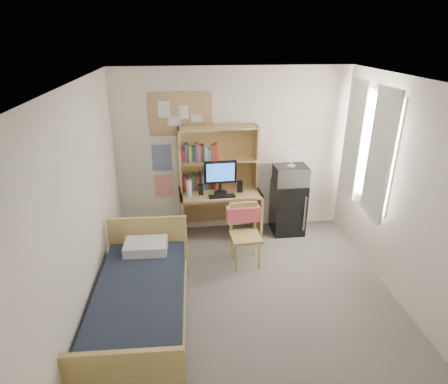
{
  "coord_description": "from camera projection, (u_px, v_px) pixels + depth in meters",
  "views": [
    {
      "loc": [
        -0.71,
        -3.5,
        3.05
      ],
      "look_at": [
        -0.22,
        1.2,
        1.02
      ],
      "focal_mm": 30.0,
      "sensor_mm": 36.0,
      "label": 1
    }
  ],
  "objects": [
    {
      "name": "curtain_right",
      "position": [
        353.0,
        139.0,
        5.46
      ],
      "size": [
        0.04,
        0.55,
        1.7
      ],
      "primitive_type": "cube",
      "color": "white",
      "rests_on": "wall_right"
    },
    {
      "name": "pillow",
      "position": [
        146.0,
        246.0,
        4.64
      ],
      "size": [
        0.53,
        0.38,
        0.12
      ],
      "primitive_type": "cube",
      "rotation": [
        0.0,
        0.0,
        -0.02
      ],
      "color": "white",
      "rests_on": "bed"
    },
    {
      "name": "water_bottle",
      "position": [
        189.0,
        189.0,
        5.55
      ],
      "size": [
        0.08,
        0.08,
        0.25
      ],
      "primitive_type": "cylinder",
      "rotation": [
        0.0,
        0.0,
        0.06
      ],
      "color": "white",
      "rests_on": "desk"
    },
    {
      "name": "bed",
      "position": [
        141.0,
        308.0,
        4.08
      ],
      "size": [
        1.02,
        1.96,
        0.53
      ],
      "primitive_type": "cube",
      "rotation": [
        0.0,
        0.0,
        -0.02
      ],
      "color": "black",
      "rests_on": "floor"
    },
    {
      "name": "mini_fridge",
      "position": [
        288.0,
        207.0,
        6.06
      ],
      "size": [
        0.51,
        0.51,
        0.85
      ],
      "primitive_type": "cube",
      "rotation": [
        0.0,
        0.0,
        0.01
      ],
      "color": "black",
      "rests_on": "floor"
    },
    {
      "name": "speaker_right",
      "position": [
        240.0,
        187.0,
        5.71
      ],
      "size": [
        0.08,
        0.08,
        0.18
      ],
      "primitive_type": "cube",
      "rotation": [
        0.0,
        0.0,
        0.06
      ],
      "color": "black",
      "rests_on": "desk"
    },
    {
      "name": "floor",
      "position": [
        253.0,
        309.0,
        4.48
      ],
      "size": [
        3.6,
        4.2,
        0.02
      ],
      "primitive_type": "cube",
      "color": "slate",
      "rests_on": "ground"
    },
    {
      "name": "microwave",
      "position": [
        291.0,
        175.0,
        5.82
      ],
      "size": [
        0.51,
        0.39,
        0.29
      ],
      "primitive_type": "cube",
      "rotation": [
        0.0,
        0.0,
        0.01
      ],
      "color": "silver",
      "rests_on": "mini_fridge"
    },
    {
      "name": "poster_japan",
      "position": [
        164.0,
        186.0,
        5.97
      ],
      "size": [
        0.28,
        0.01,
        0.36
      ],
      "primitive_type": "cube",
      "color": "#EE3E2A",
      "rests_on": "wall_back"
    },
    {
      "name": "desk_fan",
      "position": [
        292.0,
        157.0,
        5.7
      ],
      "size": [
        0.25,
        0.25,
        0.31
      ],
      "primitive_type": "cylinder",
      "rotation": [
        0.0,
        0.0,
        0.01
      ],
      "color": "white",
      "rests_on": "microwave"
    },
    {
      "name": "wall_left",
      "position": [
        81.0,
        219.0,
        3.79
      ],
      "size": [
        0.04,
        4.2,
        2.6
      ],
      "primitive_type": "cube",
      "color": "white",
      "rests_on": "floor"
    },
    {
      "name": "ceiling",
      "position": [
        261.0,
        84.0,
        3.44
      ],
      "size": [
        3.6,
        4.2,
        0.02
      ],
      "primitive_type": "cube",
      "color": "white",
      "rests_on": "wall_back"
    },
    {
      "name": "speaker_left",
      "position": [
        201.0,
        189.0,
        5.63
      ],
      "size": [
        0.07,
        0.07,
        0.16
      ],
      "primitive_type": "cube",
      "rotation": [
        0.0,
        0.0,
        0.06
      ],
      "color": "black",
      "rests_on": "desk"
    },
    {
      "name": "curtain_left",
      "position": [
        380.0,
        156.0,
        4.73
      ],
      "size": [
        0.04,
        0.55,
        1.7
      ],
      "primitive_type": "cube",
      "color": "white",
      "rests_on": "wall_right"
    },
    {
      "name": "hutch",
      "position": [
        218.0,
        158.0,
        5.7
      ],
      "size": [
        1.21,
        0.37,
        0.98
      ],
      "primitive_type": "cube",
      "rotation": [
        0.0,
        0.0,
        0.06
      ],
      "color": "tan",
      "rests_on": "desk"
    },
    {
      "name": "desk_chair",
      "position": [
        246.0,
        236.0,
        5.17
      ],
      "size": [
        0.47,
        0.47,
        0.89
      ],
      "primitive_type": "cube",
      "rotation": [
        0.0,
        0.0,
        0.06
      ],
      "color": "tan",
      "rests_on": "floor"
    },
    {
      "name": "wall_right",
      "position": [
        417.0,
        204.0,
        4.13
      ],
      "size": [
        0.04,
        4.2,
        2.6
      ],
      "primitive_type": "cube",
      "color": "white",
      "rests_on": "floor"
    },
    {
      "name": "hoodie",
      "position": [
        243.0,
        214.0,
        5.25
      ],
      "size": [
        0.47,
        0.17,
        0.22
      ],
      "primitive_type": "cube",
      "rotation": [
        0.0,
        0.0,
        0.06
      ],
      "color": "#FB5F6F",
      "rests_on": "desk_chair"
    },
    {
      "name": "wall_back",
      "position": [
        232.0,
        152.0,
        5.87
      ],
      "size": [
        3.6,
        0.04,
        2.6
      ],
      "primitive_type": "cube",
      "color": "white",
      "rests_on": "floor"
    },
    {
      "name": "window_unit",
      "position": [
        368.0,
        147.0,
        5.1
      ],
      "size": [
        0.1,
        1.4,
        1.7
      ],
      "primitive_type": "cube",
      "color": "white",
      "rests_on": "wall_right"
    },
    {
      "name": "desk",
      "position": [
        220.0,
        214.0,
        5.91
      ],
      "size": [
        1.28,
        0.7,
        0.78
      ],
      "primitive_type": "cube",
      "rotation": [
        0.0,
        0.0,
        0.06
      ],
      "color": "tan",
      "rests_on": "floor"
    },
    {
      "name": "poster_wave",
      "position": [
        162.0,
        158.0,
        5.78
      ],
      "size": [
        0.3,
        0.01,
        0.42
      ],
      "primitive_type": "cube",
      "color": "navy",
      "rests_on": "wall_back"
    },
    {
      "name": "bulletin_board",
      "position": [
        181.0,
        114.0,
        5.54
      ],
      "size": [
        0.94,
        0.03,
        0.64
      ],
      "primitive_type": "cube",
      "color": "tan",
      "rests_on": "wall_back"
    },
    {
      "name": "keyboard",
      "position": [
        222.0,
        196.0,
        5.57
      ],
      "size": [
        0.4,
        0.15,
        0.02
      ],
      "primitive_type": "cube",
      "rotation": [
        0.0,
        0.0,
        0.06
      ],
      "color": "black",
      "rests_on": "desk"
    },
    {
      "name": "wall_front",
      "position": [
        327.0,
        381.0,
        2.04
      ],
      "size": [
        3.6,
        0.04,
        2.6
      ],
      "primitive_type": "cube",
      "color": "white",
      "rests_on": "floor"
    },
    {
      "name": "monitor",
      "position": [
        220.0,
        177.0,
        5.6
      ],
      "size": [
        0.49,
        0.07,
        0.52
      ],
      "primitive_type": "cube",
      "rotation": [
        0.0,
        0.0,
        0.06
      ],
      "color": "black",
      "rests_on": "desk"
    }
  ]
}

